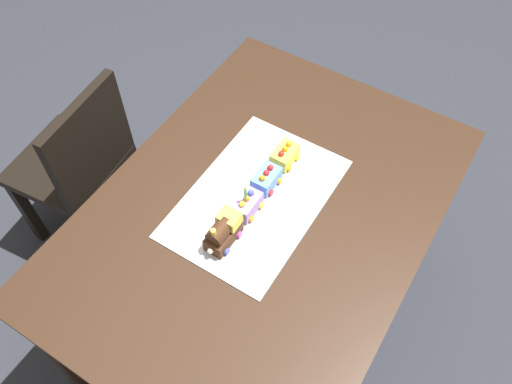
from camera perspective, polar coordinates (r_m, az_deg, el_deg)
The scene contains 9 objects.
ground_plane at distance 2.33m, azimuth 0.56°, elevation -12.05°, with size 8.00×8.00×0.00m, color #2D3038.
dining_table at distance 1.77m, azimuth 0.72°, elevation -3.81°, with size 1.40×1.00×0.74m.
chair at distance 2.24m, azimuth -18.62°, elevation 2.78°, with size 0.44×0.44×0.86m.
cake_board at distance 1.70m, azimuth -0.00°, elevation -0.63°, with size 0.60×0.40×0.00m, color silver.
cake_locomotive at distance 1.58m, azimuth -3.56°, elevation -4.27°, with size 0.14×0.08×0.12m.
cake_car_flatbed_lavender at distance 1.65m, azimuth -1.02°, elevation -1.35°, with size 0.10×0.08×0.07m.
cake_car_tanker_sky_blue at distance 1.71m, azimuth 1.12°, elevation 1.43°, with size 0.10×0.08×0.07m.
cake_car_caboose_lemon at distance 1.77m, azimuth 3.11°, elevation 4.01°, with size 0.10×0.08×0.07m.
birthday_candle at distance 1.59m, azimuth -1.16°, elevation -0.04°, with size 0.01×0.01×0.06m.
Camera 1 is at (-0.80, -0.48, 2.13)m, focal length 36.95 mm.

